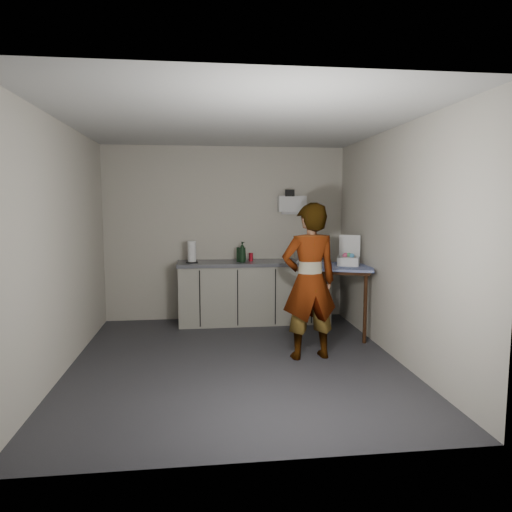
{
  "coord_description": "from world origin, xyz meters",
  "views": [
    {
      "loc": [
        -0.37,
        -4.9,
        1.74
      ],
      "look_at": [
        0.28,
        0.45,
        1.13
      ],
      "focal_mm": 32.0,
      "sensor_mm": 36.0,
      "label": 1
    }
  ],
  "objects": [
    {
      "name": "ground",
      "position": [
        0.0,
        0.0,
        0.0
      ],
      "size": [
        4.0,
        4.0,
        0.0
      ],
      "primitive_type": "plane",
      "color": "#29282D",
      "rests_on": "ground"
    },
    {
      "name": "wall_back",
      "position": [
        0.0,
        1.99,
        1.3
      ],
      "size": [
        3.6,
        0.02,
        2.6
      ],
      "primitive_type": "cube",
      "color": "beige",
      "rests_on": "ground"
    },
    {
      "name": "wall_right",
      "position": [
        1.79,
        0.0,
        1.3
      ],
      "size": [
        0.02,
        4.0,
        2.6
      ],
      "primitive_type": "cube",
      "color": "beige",
      "rests_on": "ground"
    },
    {
      "name": "wall_left",
      "position": [
        -1.79,
        0.0,
        1.3
      ],
      "size": [
        0.02,
        4.0,
        2.6
      ],
      "primitive_type": "cube",
      "color": "beige",
      "rests_on": "ground"
    },
    {
      "name": "ceiling",
      "position": [
        0.0,
        0.0,
        2.6
      ],
      "size": [
        3.6,
        4.0,
        0.01
      ],
      "primitive_type": "cube",
      "color": "silver",
      "rests_on": "wall_back"
    },
    {
      "name": "kitchen_counter",
      "position": [
        0.4,
        1.7,
        0.43
      ],
      "size": [
        2.24,
        0.62,
        0.91
      ],
      "color": "black",
      "rests_on": "ground"
    },
    {
      "name": "wall_shelf",
      "position": [
        1.0,
        1.92,
        1.75
      ],
      "size": [
        0.42,
        0.18,
        0.37
      ],
      "color": "white",
      "rests_on": "ground"
    },
    {
      "name": "side_table",
      "position": [
        1.5,
        0.84,
        0.82
      ],
      "size": [
        0.93,
        0.93,
        0.94
      ],
      "rotation": [
        0.0,
        0.0,
        -0.34
      ],
      "color": "#3B1A0D",
      "rests_on": "ground"
    },
    {
      "name": "standing_man",
      "position": [
        0.83,
        0.04,
        0.88
      ],
      "size": [
        0.69,
        0.5,
        1.76
      ],
      "primitive_type": "imported",
      "rotation": [
        0.0,
        0.0,
        3.26
      ],
      "color": "#B2A593",
      "rests_on": "ground"
    },
    {
      "name": "soap_bottle",
      "position": [
        0.22,
        1.62,
        1.06
      ],
      "size": [
        0.16,
        0.16,
        0.3
      ],
      "primitive_type": "imported",
      "rotation": [
        0.0,
        0.0,
        0.51
      ],
      "color": "black",
      "rests_on": "kitchen_counter"
    },
    {
      "name": "soda_can",
      "position": [
        0.36,
        1.75,
        0.97
      ],
      "size": [
        0.06,
        0.06,
        0.12
      ],
      "primitive_type": "cylinder",
      "color": "red",
      "rests_on": "kitchen_counter"
    },
    {
      "name": "dark_bottle",
      "position": [
        0.17,
        1.67,
        1.02
      ],
      "size": [
        0.06,
        0.06,
        0.21
      ],
      "primitive_type": "cylinder",
      "color": "black",
      "rests_on": "kitchen_counter"
    },
    {
      "name": "paper_towel",
      "position": [
        -0.51,
        1.65,
        1.06
      ],
      "size": [
        0.17,
        0.17,
        0.31
      ],
      "color": "black",
      "rests_on": "kitchen_counter"
    },
    {
      "name": "dish_rack",
      "position": [
        1.18,
        1.72,
        0.97
      ],
      "size": [
        0.36,
        0.27,
        0.26
      ],
      "color": "silver",
      "rests_on": "kitchen_counter"
    },
    {
      "name": "bakery_box",
      "position": [
        1.56,
        0.9,
        1.03
      ],
      "size": [
        0.37,
        0.37,
        0.39
      ],
      "rotation": [
        0.0,
        0.0,
        -0.39
      ],
      "color": "white",
      "rests_on": "side_table"
    }
  ]
}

